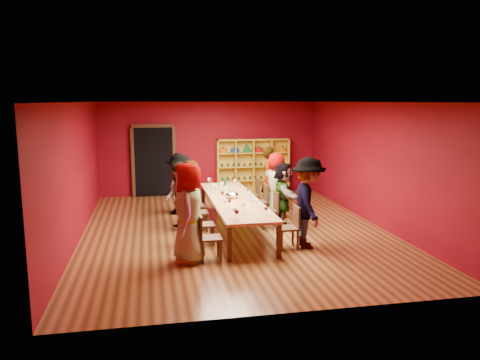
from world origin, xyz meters
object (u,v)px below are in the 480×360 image
person_left_2 (179,197)px  wine_bottle (225,182)px  chair_person_right_4 (254,193)px  person_left_4 (178,183)px  person_right_0 (308,203)px  person_left_3 (181,189)px  tasting_table (234,201)px  chair_person_right_2 (271,208)px  person_right_2 (283,195)px  person_right_3 (276,185)px  chair_person_left_4 (189,195)px  shelving_unit (253,164)px  spittoon_bowl (232,195)px  chair_person_left_3 (192,203)px  chair_person_left_0 (206,235)px  chair_person_left_2 (195,210)px  chair_person_left_1 (201,222)px  chair_person_right_3 (262,199)px  person_right_4 (269,178)px  person_left_1 (188,203)px  person_left_0 (189,213)px  chair_person_right_0 (291,225)px

person_left_2 → wine_bottle: (1.34, 1.48, 0.05)m
chair_person_right_4 → person_left_4: bearing=-179.5°
person_right_0 → person_left_3: bearing=52.4°
tasting_table → chair_person_right_2: chair_person_right_2 is taller
person_right_2 → person_right_3: 0.99m
chair_person_left_4 → person_left_4: (-0.29, 0.00, 0.33)m
shelving_unit → chair_person_right_2: size_ratio=2.70×
person_right_2 → spittoon_bowl: person_right_2 is taller
chair_person_left_3 → person_left_3: (-0.29, -0.00, 0.38)m
spittoon_bowl → wine_bottle: bearing=87.2°
person_left_3 → chair_person_left_3: bearing=97.1°
chair_person_left_0 → spittoon_bowl: (0.88, 2.10, 0.33)m
chair_person_left_0 → wine_bottle: wine_bottle is taller
chair_person_left_2 → chair_person_left_3: bearing=90.0°
chair_person_left_1 → chair_person_right_3: 2.70m
chair_person_left_0 → wine_bottle: (0.95, 3.60, 0.37)m
person_left_3 → person_right_4: 2.74m
person_left_1 → chair_person_left_2: bearing=-173.3°
person_right_0 → tasting_table: bearing=46.0°
shelving_unit → person_left_0: size_ratio=1.27×
person_left_1 → chair_person_right_4: person_left_1 is taller
person_left_4 → person_right_4: person_right_4 is taller
chair_person_left_3 → person_right_2: person_right_2 is taller
chair_person_left_0 → shelving_unit: bearing=69.9°
person_left_3 → spittoon_bowl: size_ratio=5.52×
person_left_2 → chair_person_right_0: size_ratio=1.84×
shelving_unit → spittoon_bowl: size_ratio=7.56×
chair_person_left_1 → person_left_4: bearing=95.7°
person_left_2 → chair_person_left_3: 0.91m
person_right_2 → spittoon_bowl: 1.22m
tasting_table → spittoon_bowl: spittoon_bowl is taller
chair_person_left_1 → chair_person_right_4: same height
chair_person_left_3 → spittoon_bowl: size_ratio=2.80×
chair_person_left_3 → spittoon_bowl: 1.22m
person_right_0 → chair_person_left_0: bearing=108.1°
person_left_2 → chair_person_right_2: size_ratio=1.84×
chair_person_right_2 → person_right_3: (0.38, 0.99, 0.36)m
person_left_3 → chair_person_right_2: (2.11, -0.87, -0.38)m
shelving_unit → spittoon_bowl: shelving_unit is taller
tasting_table → chair_person_left_4: bearing=115.7°
wine_bottle → chair_person_left_2: bearing=-122.7°
person_right_4 → spittoon_bowl: (-1.37, -1.81, -0.07)m
chair_person_left_4 → person_right_4: size_ratio=0.50×
chair_person_left_0 → person_left_4: 3.92m
shelving_unit → person_left_1: 5.90m
chair_person_left_2 → person_right_4: (2.25, 1.79, 0.39)m
chair_person_left_0 → person_left_1: (-0.25, 1.00, 0.41)m
spittoon_bowl → person_right_3: bearing=34.2°
person_left_2 → chair_person_right_2: 2.23m
person_right_3 → person_left_2: bearing=93.3°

